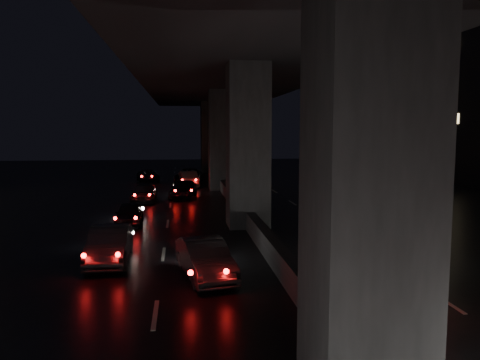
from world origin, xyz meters
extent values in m
plane|color=black|center=(0.00, 0.00, 0.00)|extent=(120.00, 120.00, 0.00)
cube|color=#2C2D2F|center=(0.00, -10.00, 4.00)|extent=(2.00, 2.00, 8.00)
cube|color=#2C2D2F|center=(0.00, 5.00, 4.00)|extent=(2.00, 2.00, 8.00)
cube|color=#2C2D2F|center=(0.00, 20.00, 4.00)|extent=(2.00, 2.00, 8.00)
cube|color=#2C2D2F|center=(0.00, 35.00, 4.00)|extent=(2.00, 2.00, 8.00)
cube|color=black|center=(0.00, 5.00, 8.75)|extent=(12.00, 80.00, 1.50)
cube|color=#2C2D2F|center=(-5.80, 5.00, 10.00)|extent=(0.40, 80.00, 1.00)
cube|color=#2C2D2F|center=(5.80, 5.00, 10.00)|extent=(0.40, 80.00, 1.00)
cube|color=#2C2D2F|center=(0.00, 5.00, 0.42)|extent=(0.45, 70.00, 0.85)
cylinder|color=black|center=(11.00, 12.00, 1.40)|extent=(0.44, 0.44, 2.80)
sphere|color=black|center=(11.00, 12.00, 4.22)|extent=(3.80, 3.80, 3.80)
cylinder|color=black|center=(11.00, 28.00, 1.40)|extent=(0.44, 0.44, 2.80)
sphere|color=black|center=(11.00, 28.00, 4.22)|extent=(3.80, 3.80, 3.80)
cylinder|color=#2D2D33|center=(11.50, 18.00, 4.50)|extent=(0.18, 0.18, 9.00)
cube|color=#2D2D33|center=(10.40, 18.00, 8.90)|extent=(2.40, 0.10, 0.10)
sphere|color=orange|center=(9.30, 18.00, 8.70)|extent=(0.44, 0.44, 0.44)
imported|color=black|center=(2.60, -5.11, 0.58)|extent=(2.13, 4.20, 1.17)
imported|color=#252529|center=(-5.88, -0.80, 0.64)|extent=(1.42, 3.91, 1.28)
imported|color=black|center=(-2.55, -3.03, 0.61)|extent=(1.98, 3.90, 1.23)
imported|color=black|center=(-5.90, 5.92, 0.56)|extent=(1.45, 3.34, 1.12)
imported|color=#252528|center=(-5.77, 13.93, 0.56)|extent=(1.63, 3.89, 1.12)
imported|color=black|center=(-3.15, 15.26, 0.64)|extent=(2.28, 4.02, 1.29)
imported|color=#626055|center=(-2.64, 21.98, 0.65)|extent=(1.83, 4.11, 1.31)
imported|color=black|center=(-2.58, 24.72, 0.65)|extent=(2.84, 4.97, 1.30)
imported|color=black|center=(-6.34, 26.35, 0.55)|extent=(2.49, 4.22, 1.10)
imported|color=#48494E|center=(2.82, 32.05, 0.64)|extent=(1.62, 3.78, 1.27)
camera|label=1|loc=(-3.29, -17.86, 4.75)|focal=35.00mm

